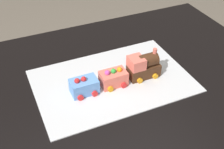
# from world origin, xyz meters

# --- Properties ---
(dining_table) EXTENTS (1.40, 1.00, 0.74)m
(dining_table) POSITION_xyz_m (0.00, 0.00, 0.63)
(dining_table) COLOR black
(dining_table) RESTS_ON ground
(cake_board) EXTENTS (0.60, 0.40, 0.00)m
(cake_board) POSITION_xyz_m (0.00, -0.02, 0.74)
(cake_board) COLOR silver
(cake_board) RESTS_ON dining_table
(cake_locomotive) EXTENTS (0.14, 0.08, 0.12)m
(cake_locomotive) POSITION_xyz_m (-0.12, 0.01, 0.79)
(cake_locomotive) COLOR #472816
(cake_locomotive) RESTS_ON cake_board
(cake_car_flatbed_coral) EXTENTS (0.10, 0.08, 0.07)m
(cake_car_flatbed_coral) POSITION_xyz_m (0.01, 0.01, 0.77)
(cake_car_flatbed_coral) COLOR #F27260
(cake_car_flatbed_coral) RESTS_ON cake_board
(cake_car_caboose_sky_blue) EXTENTS (0.10, 0.08, 0.07)m
(cake_car_caboose_sky_blue) POSITION_xyz_m (0.12, 0.01, 0.77)
(cake_car_caboose_sky_blue) COLOR #669EEA
(cake_car_caboose_sky_blue) RESTS_ON cake_board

